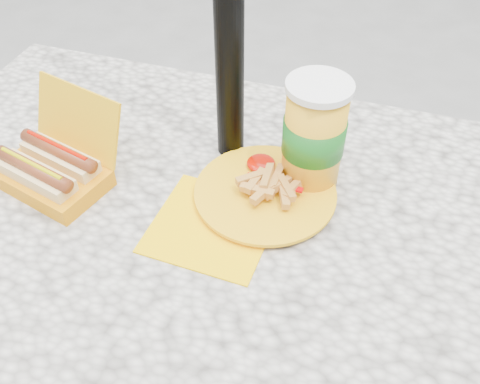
% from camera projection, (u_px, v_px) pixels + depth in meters
% --- Properties ---
extents(picnic_table, '(1.20, 0.80, 0.75)m').
position_uv_depth(picnic_table, '(205.00, 246.00, 1.00)').
color(picnic_table, beige).
rests_on(picnic_table, ground).
extents(hotdog_box, '(0.23, 0.21, 0.15)m').
position_uv_depth(hotdog_box, '(52.00, 168.00, 0.94)').
color(hotdog_box, '#E6A60D').
rests_on(hotdog_box, picnic_table).
extents(fries_plate, '(0.29, 0.32, 0.05)m').
position_uv_depth(fries_plate, '(261.00, 194.00, 0.93)').
color(fries_plate, '#FFC100').
rests_on(fries_plate, picnic_table).
extents(soda_cup, '(0.11, 0.11, 0.20)m').
position_uv_depth(soda_cup, '(314.00, 135.00, 0.90)').
color(soda_cup, gold).
rests_on(soda_cup, picnic_table).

